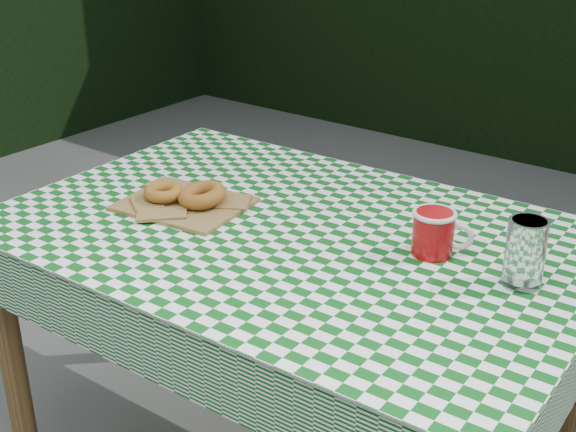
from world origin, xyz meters
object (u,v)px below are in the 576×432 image
(coffee_mug, at_px, (433,233))
(drinking_glass, at_px, (525,253))
(paper_bag, at_px, (184,203))
(table, at_px, (292,371))

(coffee_mug, distance_m, drinking_glass, 0.20)
(paper_bag, distance_m, coffee_mug, 0.60)
(coffee_mug, bearing_deg, table, 174.91)
(table, bearing_deg, paper_bag, -170.97)
(paper_bag, height_order, drinking_glass, drinking_glass)
(paper_bag, xyz_separation_m, drinking_glass, (0.78, 0.11, 0.06))
(table, bearing_deg, coffee_mug, 12.35)
(table, distance_m, coffee_mug, 0.53)
(drinking_glass, bearing_deg, paper_bag, -171.73)
(paper_bag, relative_size, coffee_mug, 1.68)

